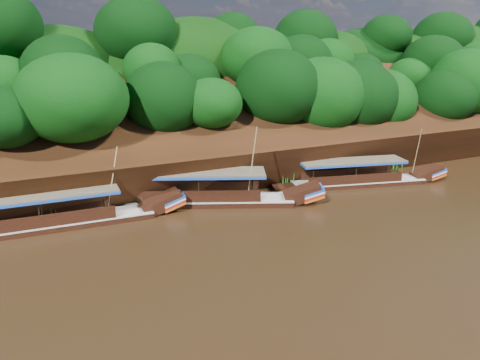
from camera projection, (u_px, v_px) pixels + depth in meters
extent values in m
plane|color=black|center=(273.00, 241.00, 30.00)|extent=(160.00, 160.00, 0.00)
cube|color=black|center=(190.00, 140.00, 42.83)|extent=(120.00, 16.12, 13.64)
cube|color=black|center=(162.00, 153.00, 52.53)|extent=(120.00, 24.00, 12.00)
ellipsoid|color=#09390A|center=(127.00, 148.00, 39.55)|extent=(18.00, 8.00, 6.40)
ellipsoid|color=#09390A|center=(165.00, 71.00, 47.21)|extent=(24.00, 11.00, 8.40)
ellipsoid|color=#09390A|center=(402.00, 124.00, 51.22)|extent=(18.00, 8.00, 6.00)
ellipsoid|color=#09390A|center=(424.00, 67.00, 60.15)|extent=(22.00, 10.00, 8.00)
cube|color=black|center=(358.00, 185.00, 41.36)|extent=(11.99, 4.72, 0.83)
cube|color=silver|center=(359.00, 181.00, 41.24)|extent=(12.01, 4.78, 0.09)
cube|color=black|center=(427.00, 174.00, 42.44)|extent=(3.07, 2.13, 1.62)
cube|color=blue|center=(435.00, 170.00, 42.50)|extent=(1.78, 1.88, 0.60)
cube|color=red|center=(434.00, 174.00, 42.59)|extent=(1.78, 1.88, 0.60)
cube|color=brown|center=(352.00, 161.00, 40.56)|extent=(9.56, 4.43, 0.11)
cube|color=blue|center=(352.00, 162.00, 40.59)|extent=(9.56, 4.43, 0.17)
cylinder|color=tan|center=(417.00, 152.00, 41.05)|extent=(1.27, 1.72, 4.48)
cube|color=black|center=(210.00, 204.00, 36.73)|extent=(12.81, 7.25, 0.97)
cube|color=silver|center=(210.00, 198.00, 36.60)|extent=(12.83, 7.32, 0.11)
cube|color=black|center=(303.00, 194.00, 36.73)|extent=(3.51, 2.84, 1.82)
cube|color=blue|center=(313.00, 190.00, 36.66)|extent=(2.19, 2.32, 0.66)
cube|color=red|center=(313.00, 194.00, 36.76)|extent=(2.19, 2.32, 0.66)
cube|color=brown|center=(199.00, 172.00, 35.94)|extent=(10.37, 6.48, 0.13)
cube|color=blue|center=(199.00, 174.00, 35.98)|extent=(10.37, 6.48, 0.19)
cylinder|color=tan|center=(252.00, 163.00, 35.20)|extent=(0.26, 1.26, 5.79)
cube|color=black|center=(55.00, 227.00, 32.22)|extent=(13.47, 2.67, 0.91)
cube|color=silver|center=(54.00, 221.00, 32.09)|extent=(13.48, 2.74, 0.10)
cube|color=black|center=(162.00, 203.00, 34.83)|extent=(3.20, 1.78, 1.80)
cube|color=blue|center=(172.00, 198.00, 35.05)|extent=(1.70, 1.80, 0.67)
cube|color=red|center=(173.00, 202.00, 35.15)|extent=(1.70, 1.80, 0.67)
cube|color=brown|center=(37.00, 195.00, 31.18)|extent=(10.58, 2.91, 0.12)
cube|color=blue|center=(37.00, 197.00, 31.22)|extent=(10.58, 2.91, 0.18)
cylinder|color=tan|center=(112.00, 181.00, 32.70)|extent=(1.27, 0.75, 4.74)
cone|color=#21701C|center=(49.00, 210.00, 32.79)|extent=(1.50, 1.50, 1.82)
cone|color=#21701C|center=(145.00, 200.00, 35.63)|extent=(1.50, 1.50, 1.30)
cone|color=#21701C|center=(231.00, 186.00, 38.33)|extent=(1.50, 1.50, 1.64)
cone|color=#21701C|center=(288.00, 174.00, 40.83)|extent=(1.50, 1.50, 2.15)
cone|color=#21701C|center=(351.00, 168.00, 43.74)|extent=(1.50, 1.50, 1.55)
cone|color=#21701C|center=(394.00, 161.00, 45.83)|extent=(1.50, 1.50, 1.66)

